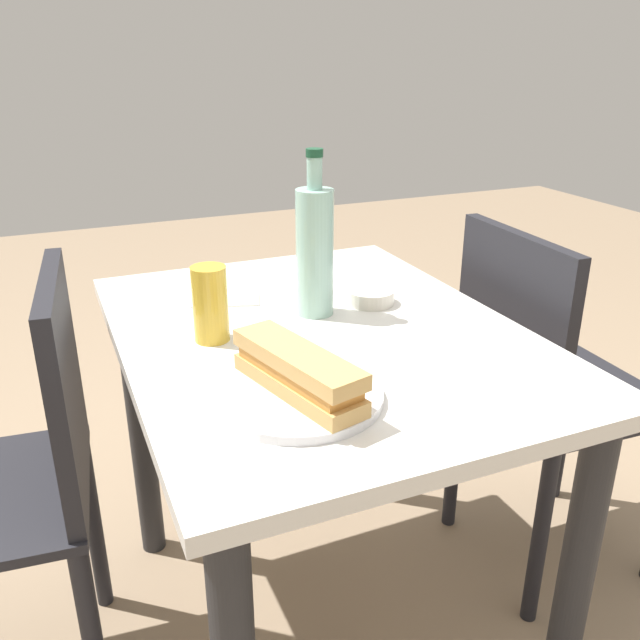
{
  "coord_description": "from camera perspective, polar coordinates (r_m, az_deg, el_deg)",
  "views": [
    {
      "loc": [
        1.07,
        -0.46,
        1.24
      ],
      "look_at": [
        0.0,
        0.0,
        0.76
      ],
      "focal_mm": 37.49,
      "sensor_mm": 36.0,
      "label": 1
    }
  ],
  "objects": [
    {
      "name": "chair_far",
      "position": [
        1.65,
        18.25,
        -5.22
      ],
      "size": [
        0.42,
        0.42,
        0.88
      ],
      "color": "black",
      "rests_on": "ground"
    },
    {
      "name": "paper_napkin",
      "position": [
        1.45,
        -8.02,
        2.15
      ],
      "size": [
        0.18,
        0.18,
        0.0
      ],
      "primitive_type": "cube",
      "rotation": [
        0.0,
        0.0,
        -0.31
      ],
      "color": "white",
      "rests_on": "dining_table"
    },
    {
      "name": "dining_table",
      "position": [
        1.32,
        -0.0,
        -6.3
      ],
      "size": [
        0.95,
        0.73,
        0.74
      ],
      "color": "silver",
      "rests_on": "ground"
    },
    {
      "name": "baguette_sandwich_near",
      "position": [
        1.0,
        -1.9,
        -4.38
      ],
      "size": [
        0.26,
        0.13,
        0.07
      ],
      "color": "tan",
      "rests_on": "plate_near"
    },
    {
      "name": "plate_near",
      "position": [
        1.02,
        -1.87,
        -6.46
      ],
      "size": [
        0.26,
        0.26,
        0.01
      ],
      "primitive_type": "cylinder",
      "color": "white",
      "rests_on": "dining_table"
    },
    {
      "name": "olive_bowl",
      "position": [
        1.39,
        4.35,
        2.01
      ],
      "size": [
        0.1,
        0.1,
        0.03
      ],
      "primitive_type": "cylinder",
      "color": "silver",
      "rests_on": "dining_table"
    },
    {
      "name": "chair_near",
      "position": [
        1.38,
        -24.25,
        -11.93
      ],
      "size": [
        0.44,
        0.44,
        0.88
      ],
      "color": "black",
      "rests_on": "ground"
    },
    {
      "name": "knife_near",
      "position": [
        1.05,
        0.37,
        -4.77
      ],
      "size": [
        0.18,
        0.04,
        0.01
      ],
      "color": "silver",
      "rests_on": "plate_near"
    },
    {
      "name": "water_bottle",
      "position": [
        1.3,
        -0.45,
        6.04
      ],
      "size": [
        0.07,
        0.07,
        0.32
      ],
      "color": "#99C6B7",
      "rests_on": "dining_table"
    },
    {
      "name": "beer_glass",
      "position": [
        1.21,
        -9.35,
        1.36
      ],
      "size": [
        0.06,
        0.06,
        0.14
      ],
      "primitive_type": "cylinder",
      "color": "gold",
      "rests_on": "dining_table"
    },
    {
      "name": "ground_plane",
      "position": [
        1.7,
        -0.0,
        -24.49
      ],
      "size": [
        8.0,
        8.0,
        0.0
      ],
      "primitive_type": "plane",
      "color": "#8C755B"
    }
  ]
}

